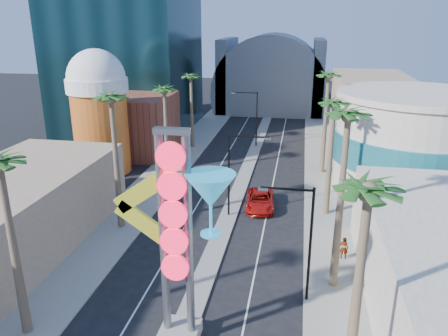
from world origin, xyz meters
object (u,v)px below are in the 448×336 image
neon_sign (190,227)px  pedestrian_a (344,248)px  red_pickup (260,200)px  pedestrian_b (362,260)px

neon_sign → pedestrian_a: neon_sign is taller
red_pickup → pedestrian_b: bearing=-54.9°
neon_sign → pedestrian_a: (9.15, 10.76, -6.27)m
pedestrian_b → pedestrian_a: bearing=-49.5°
red_pickup → pedestrian_b: pedestrian_b is taller
pedestrian_a → pedestrian_b: bearing=138.2°
red_pickup → pedestrian_a: (7.25, -8.69, 0.25)m
neon_sign → red_pickup: neon_sign is taller
neon_sign → pedestrian_b: (10.28, 9.28, -6.28)m
red_pickup → pedestrian_b: 13.19m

